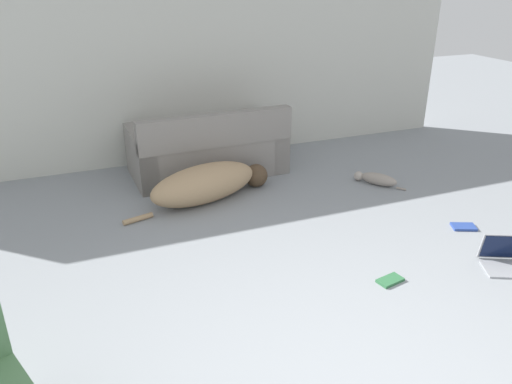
{
  "coord_description": "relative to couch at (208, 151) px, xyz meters",
  "views": [
    {
      "loc": [
        -1.26,
        -1.49,
        2.24
      ],
      "look_at": [
        0.1,
        1.97,
        0.58
      ],
      "focal_mm": 35.0,
      "sensor_mm": 36.0,
      "label": 1
    }
  ],
  "objects": [
    {
      "name": "dog",
      "position": [
        -0.23,
        -0.77,
        -0.08
      ],
      "size": [
        1.7,
        0.75,
        0.4
      ],
      "rotation": [
        0.0,
        0.0,
        0.27
      ],
      "color": "#A38460",
      "rests_on": "ground_plane"
    },
    {
      "name": "book_green",
      "position": [
        0.67,
        -2.75,
        -0.26
      ],
      "size": [
        0.23,
        0.15,
        0.02
      ],
      "rotation": [
        0.0,
        0.0,
        0.2
      ],
      "color": "#2D663D",
      "rests_on": "ground_plane"
    },
    {
      "name": "couch",
      "position": [
        0.0,
        0.0,
        0.0
      ],
      "size": [
        1.8,
        0.98,
        0.81
      ],
      "rotation": [
        0.0,
        0.0,
        3.17
      ],
      "color": "gray",
      "rests_on": "ground_plane"
    },
    {
      "name": "cat",
      "position": [
        1.67,
        -1.06,
        -0.21
      ],
      "size": [
        0.41,
        0.53,
        0.13
      ],
      "rotation": [
        0.0,
        0.0,
        2.2
      ],
      "color": "gray",
      "rests_on": "ground_plane"
    },
    {
      "name": "wall_back",
      "position": [
        -0.26,
        0.61,
        0.93
      ],
      "size": [
        7.8,
        0.06,
        2.41
      ],
      "color": "beige",
      "rests_on": "ground_plane"
    },
    {
      "name": "laptop_open",
      "position": [
        1.67,
        -2.88,
        -0.19
      ],
      "size": [
        0.44,
        0.43,
        0.26
      ],
      "rotation": [
        0.0,
        0.0,
        -0.44
      ],
      "color": "gray",
      "rests_on": "ground_plane"
    },
    {
      "name": "book_blue",
      "position": [
        1.84,
        -2.26,
        -0.26
      ],
      "size": [
        0.25,
        0.22,
        0.02
      ],
      "rotation": [
        0.0,
        0.0,
        -0.4
      ],
      "color": "#28428E",
      "rests_on": "ground_plane"
    }
  ]
}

